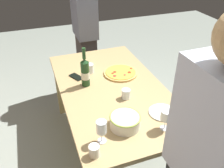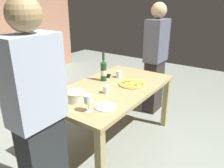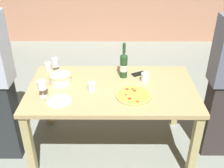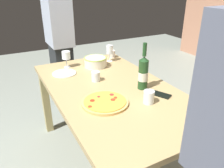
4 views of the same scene
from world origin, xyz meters
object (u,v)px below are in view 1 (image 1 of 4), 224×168
at_px(wine_bottle, 85,72).
at_px(wine_glass_by_bottle, 166,116).
at_px(wine_glass_near_pizza, 101,128).
at_px(cell_phone, 76,77).
at_px(dining_table, 112,96).
at_px(serving_bowl, 125,121).
at_px(side_plate, 163,112).
at_px(cup_amber, 126,94).
at_px(pizza, 120,73).
at_px(cup_ceramic, 90,68).
at_px(person_host, 85,33).
at_px(cup_spare, 94,151).

xyz_separation_m(wine_bottle, wine_glass_by_bottle, (-0.73, -0.38, -0.02)).
xyz_separation_m(wine_glass_near_pizza, cell_phone, (0.86, -0.02, -0.11)).
relative_size(dining_table, serving_bowl, 7.19).
height_order(wine_bottle, side_plate, wine_bottle).
xyz_separation_m(wine_glass_by_bottle, cup_amber, (0.43, 0.12, -0.07)).
xyz_separation_m(wine_bottle, cell_phone, (0.16, 0.05, -0.13)).
bearing_deg(pizza, wine_glass_by_bottle, -179.07).
relative_size(dining_table, pizza, 4.94).
bearing_deg(wine_glass_by_bottle, cup_amber, 15.06).
bearing_deg(cup_amber, cup_ceramic, 18.34).
distance_m(pizza, wine_glass_by_bottle, 0.82).
height_order(serving_bowl, wine_glass_near_pizza, wine_glass_near_pizza).
distance_m(pizza, person_host, 0.92).
bearing_deg(dining_table, side_plate, -152.02).
relative_size(dining_table, cell_phone, 11.11).
height_order(pizza, cup_amber, cup_amber).
bearing_deg(side_plate, wine_glass_by_bottle, 154.10).
bearing_deg(cup_amber, wine_bottle, 40.98).
bearing_deg(wine_bottle, cup_amber, -139.02).
height_order(wine_bottle, wine_glass_by_bottle, wine_bottle).
xyz_separation_m(pizza, wine_glass_near_pizza, (-0.78, 0.44, 0.11)).
bearing_deg(serving_bowl, side_plate, -82.89).
xyz_separation_m(cup_amber, cup_ceramic, (0.51, 0.17, 0.00)).
height_order(pizza, serving_bowl, serving_bowl).
relative_size(wine_glass_by_bottle, cell_phone, 1.11).
bearing_deg(wine_bottle, person_host, -14.26).
height_order(wine_glass_by_bottle, cup_ceramic, wine_glass_by_bottle).
distance_m(cell_phone, person_host, 0.88).
bearing_deg(cup_ceramic, person_host, -11.39).
distance_m(wine_bottle, wine_glass_by_bottle, 0.83).
distance_m(wine_bottle, side_plate, 0.75).
bearing_deg(dining_table, cup_ceramic, 19.48).
xyz_separation_m(wine_glass_near_pizza, cup_spare, (-0.10, 0.08, -0.08)).
distance_m(dining_table, pizza, 0.27).
relative_size(wine_glass_near_pizza, cup_spare, 2.13).
bearing_deg(cup_ceramic, cup_amber, -161.66).
bearing_deg(wine_glass_near_pizza, cup_spare, 141.06).
distance_m(dining_table, wine_glass_by_bottle, 0.67).
xyz_separation_m(wine_glass_by_bottle, person_host, (1.72, 0.13, -0.01)).
height_order(pizza, cup_ceramic, cup_ceramic).
distance_m(wine_bottle, cell_phone, 0.21).
xyz_separation_m(wine_bottle, cup_ceramic, (0.21, -0.09, -0.09)).
relative_size(wine_bottle, side_plate, 1.70).
distance_m(pizza, side_plate, 0.66).
bearing_deg(pizza, cup_spare, 149.45).
xyz_separation_m(serving_bowl, wine_glass_by_bottle, (-0.11, -0.25, 0.06)).
bearing_deg(cell_phone, wine_glass_by_bottle, -90.98).
xyz_separation_m(wine_glass_near_pizza, cup_ceramic, (0.91, -0.17, -0.07)).
distance_m(cup_spare, person_host, 1.83).
height_order(dining_table, cup_amber, cup_amber).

